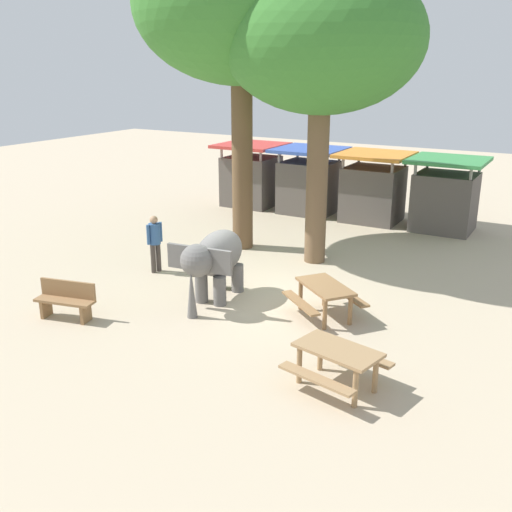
# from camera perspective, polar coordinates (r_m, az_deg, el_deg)

# --- Properties ---
(ground_plane) EXTENTS (60.00, 60.00, 0.00)m
(ground_plane) POSITION_cam_1_polar(r_m,az_deg,el_deg) (14.59, -0.35, -4.13)
(ground_plane) COLOR #BAA88C
(elephant) EXTENTS (1.64, 2.46, 1.69)m
(elephant) POSITION_cam_1_polar(r_m,az_deg,el_deg) (14.15, -4.08, -0.22)
(elephant) COLOR slate
(elephant) RESTS_ON ground_plane
(person_handler) EXTENTS (0.32, 0.50, 1.62)m
(person_handler) POSITION_cam_1_polar(r_m,az_deg,el_deg) (16.36, -9.87, 1.61)
(person_handler) COLOR #3F3833
(person_handler) RESTS_ON ground_plane
(shade_tree_main) EXTENTS (6.38, 5.85, 9.46)m
(shade_tree_main) POSITION_cam_1_polar(r_m,az_deg,el_deg) (17.90, -1.47, 23.32)
(shade_tree_main) COLOR brown
(shade_tree_main) RESTS_ON ground_plane
(shade_tree_secondary) EXTENTS (5.55, 5.09, 8.16)m
(shade_tree_secondary) POSITION_cam_1_polar(r_m,az_deg,el_deg) (16.51, 6.43, 20.14)
(shade_tree_secondary) COLOR brown
(shade_tree_secondary) RESTS_ON ground_plane
(wooden_bench) EXTENTS (1.45, 0.70, 0.88)m
(wooden_bench) POSITION_cam_1_polar(r_m,az_deg,el_deg) (13.97, -18.08, -4.02)
(wooden_bench) COLOR olive
(wooden_bench) RESTS_ON ground_plane
(picnic_table_near) EXTENTS (2.09, 2.09, 0.78)m
(picnic_table_near) POSITION_cam_1_polar(r_m,az_deg,el_deg) (13.41, 6.77, -3.61)
(picnic_table_near) COLOR olive
(picnic_table_near) RESTS_ON ground_plane
(picnic_table_far) EXTENTS (1.79, 1.77, 0.78)m
(picnic_table_far) POSITION_cam_1_polar(r_m,az_deg,el_deg) (10.59, 7.96, -9.86)
(picnic_table_far) COLOR #9E7A51
(picnic_table_far) RESTS_ON ground_plane
(market_stall_red) EXTENTS (2.50, 2.50, 2.52)m
(market_stall_red) POSITION_cam_1_polar(r_m,az_deg,el_deg) (24.12, -0.48, 7.66)
(market_stall_red) COLOR #59514C
(market_stall_red) RESTS_ON ground_plane
(market_stall_blue) EXTENTS (2.50, 2.50, 2.52)m
(market_stall_blue) POSITION_cam_1_polar(r_m,az_deg,el_deg) (22.94, 5.18, 7.04)
(market_stall_blue) COLOR #59514C
(market_stall_blue) RESTS_ON ground_plane
(market_stall_orange) EXTENTS (2.50, 2.50, 2.52)m
(market_stall_orange) POSITION_cam_1_polar(r_m,az_deg,el_deg) (22.00, 11.37, 6.29)
(market_stall_orange) COLOR #59514C
(market_stall_orange) RESTS_ON ground_plane
(market_stall_green) EXTENTS (2.50, 2.50, 2.52)m
(market_stall_green) POSITION_cam_1_polar(r_m,az_deg,el_deg) (21.35, 18.00, 5.39)
(market_stall_green) COLOR #59514C
(market_stall_green) RESTS_ON ground_plane
(feed_bucket) EXTENTS (0.36, 0.36, 0.32)m
(feed_bucket) POSITION_cam_1_polar(r_m,az_deg,el_deg) (16.24, -2.82, -1.18)
(feed_bucket) COLOR gray
(feed_bucket) RESTS_ON ground_plane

